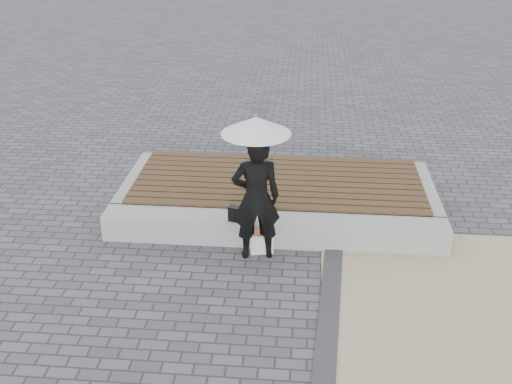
# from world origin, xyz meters

# --- Properties ---
(ground) EXTENTS (80.00, 80.00, 0.00)m
(ground) POSITION_xyz_m (0.00, 0.00, 0.00)
(ground) COLOR #4D4E52
(ground) RESTS_ON ground
(edging_band) EXTENTS (0.61, 5.20, 0.04)m
(edging_band) POSITION_xyz_m (0.75, -0.50, 0.02)
(edging_band) COLOR #333336
(edging_band) RESTS_ON ground
(seating_ledge) EXTENTS (5.00, 0.45, 0.40)m
(seating_ledge) POSITION_xyz_m (0.00, 1.60, 0.20)
(seating_ledge) COLOR gray
(seating_ledge) RESTS_ON ground
(timber_platform) EXTENTS (5.00, 2.00, 0.40)m
(timber_platform) POSITION_xyz_m (0.00, 2.80, 0.20)
(timber_platform) COLOR #999995
(timber_platform) RESTS_ON ground
(timber_decking) EXTENTS (4.60, 2.00, 0.04)m
(timber_decking) POSITION_xyz_m (0.00, 2.80, 0.42)
(timber_decking) COLOR brown
(timber_decking) RESTS_ON timber_platform
(woman) EXTENTS (0.73, 0.55, 1.81)m
(woman) POSITION_xyz_m (-0.22, 1.19, 0.91)
(woman) COLOR black
(woman) RESTS_ON ground
(parasol) EXTENTS (0.91, 0.91, 1.16)m
(parasol) POSITION_xyz_m (-0.22, 1.19, 1.95)
(parasol) COLOR #A1A2A6
(parasol) RESTS_ON ground
(handbag) EXTENTS (0.34, 0.19, 0.23)m
(handbag) POSITION_xyz_m (-0.47, 1.44, 0.51)
(handbag) COLOR black
(handbag) RESTS_ON seating_ledge
(canvas_tote) EXTENTS (0.35, 0.19, 0.34)m
(canvas_tote) POSITION_xyz_m (-0.14, 1.28, 0.17)
(canvas_tote) COLOR white
(canvas_tote) RESTS_ON ground
(magazine) EXTENTS (0.30, 0.23, 0.01)m
(magazine) POSITION_xyz_m (-0.14, 1.23, 0.35)
(magazine) COLOR #FF4F3F
(magazine) RESTS_ON canvas_tote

